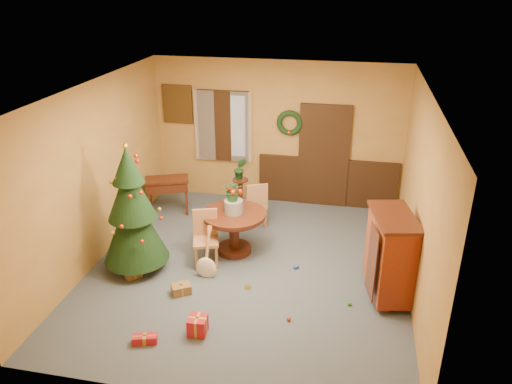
% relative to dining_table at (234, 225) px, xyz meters
% --- Properties ---
extents(room_envelope, '(5.50, 5.50, 5.50)m').
position_rel_dining_table_xyz_m(room_envelope, '(0.56, 2.23, 0.60)').
color(room_envelope, '#333B4B').
rests_on(room_envelope, ground).
extents(dining_table, '(1.08, 1.08, 0.74)m').
position_rel_dining_table_xyz_m(dining_table, '(0.00, 0.00, 0.00)').
color(dining_table, black).
rests_on(dining_table, floor).
extents(urn, '(0.31, 0.31, 0.23)m').
position_rel_dining_table_xyz_m(urn, '(0.00, 0.00, 0.34)').
color(urn, slate).
rests_on(urn, dining_table).
extents(centerpiece_plant, '(0.32, 0.28, 0.36)m').
position_rel_dining_table_xyz_m(centerpiece_plant, '(0.00, 0.00, 0.63)').
color(centerpiece_plant, '#1E4C23').
rests_on(centerpiece_plant, urn).
extents(chair_near, '(0.50, 0.50, 0.92)m').
position_rel_dining_table_xyz_m(chair_near, '(-0.37, -0.41, -0.03)').
color(chair_near, '#A46A41').
rests_on(chair_near, floor).
extents(chair_far, '(0.51, 0.51, 0.90)m').
position_rel_dining_table_xyz_m(chair_far, '(0.18, 1.00, -0.04)').
color(chair_far, '#A46A41').
rests_on(chair_far, floor).
extents(guitar, '(0.36, 0.52, 0.75)m').
position_rel_dining_table_xyz_m(guitar, '(-0.25, -0.83, -0.13)').
color(guitar, beige).
rests_on(guitar, floor).
extents(plant_stand, '(0.30, 0.30, 0.78)m').
position_rel_dining_table_xyz_m(plant_stand, '(-0.21, 1.35, -0.03)').
color(plant_stand, black).
rests_on(plant_stand, floor).
extents(stand_plant, '(0.27, 0.23, 0.43)m').
position_rel_dining_table_xyz_m(stand_plant, '(-0.21, 1.35, 0.48)').
color(stand_plant, '#19471E').
rests_on(stand_plant, plant_stand).
extents(christmas_tree, '(1.03, 1.03, 2.13)m').
position_rel_dining_table_xyz_m(christmas_tree, '(-1.41, -0.81, 0.49)').
color(christmas_tree, '#382111').
rests_on(christmas_tree, floor).
extents(writing_desk, '(0.93, 0.68, 0.74)m').
position_rel_dining_table_xyz_m(writing_desk, '(-1.64, 1.21, 0.04)').
color(writing_desk, black).
rests_on(writing_desk, floor).
extents(sideboard, '(0.75, 1.13, 1.33)m').
position_rel_dining_table_xyz_m(sideboard, '(2.50, -0.78, 0.19)').
color(sideboard, '#561009').
rests_on(sideboard, floor).
extents(gift_a, '(0.34, 0.32, 0.15)m').
position_rel_dining_table_xyz_m(gift_a, '(-0.49, -1.34, -0.45)').
color(gift_a, brown).
rests_on(gift_a, floor).
extents(gift_b, '(0.26, 0.26, 0.25)m').
position_rel_dining_table_xyz_m(gift_b, '(0.03, -2.15, -0.40)').
color(gift_b, '#A9161F').
rests_on(gift_b, floor).
extents(gift_c, '(0.29, 0.29, 0.13)m').
position_rel_dining_table_xyz_m(gift_c, '(-1.38, -1.07, -0.45)').
color(gift_c, brown).
rests_on(gift_c, floor).
extents(gift_d, '(0.34, 0.21, 0.11)m').
position_rel_dining_table_xyz_m(gift_d, '(-0.59, -2.47, -0.46)').
color(gift_d, '#A9161F').
rests_on(gift_d, floor).
extents(toy_a, '(0.09, 0.09, 0.05)m').
position_rel_dining_table_xyz_m(toy_a, '(1.11, -0.33, -0.50)').
color(toy_a, '#2945B4').
rests_on(toy_a, floor).
extents(toy_b, '(0.06, 0.06, 0.06)m').
position_rel_dining_table_xyz_m(toy_b, '(1.99, -1.14, -0.49)').
color(toy_b, '#2A8825').
rests_on(toy_b, floor).
extents(toy_c, '(0.07, 0.09, 0.05)m').
position_rel_dining_table_xyz_m(toy_c, '(-0.15, -0.71, -0.50)').
color(toy_c, gold).
rests_on(toy_c, floor).
extents(toy_d, '(0.06, 0.06, 0.06)m').
position_rel_dining_table_xyz_m(toy_d, '(1.18, -1.66, -0.49)').
color(toy_d, red).
rests_on(toy_d, floor).
extents(toy_e, '(0.09, 0.06, 0.05)m').
position_rel_dining_table_xyz_m(toy_e, '(0.46, -1.03, -0.50)').
color(toy_e, gold).
rests_on(toy_e, floor).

